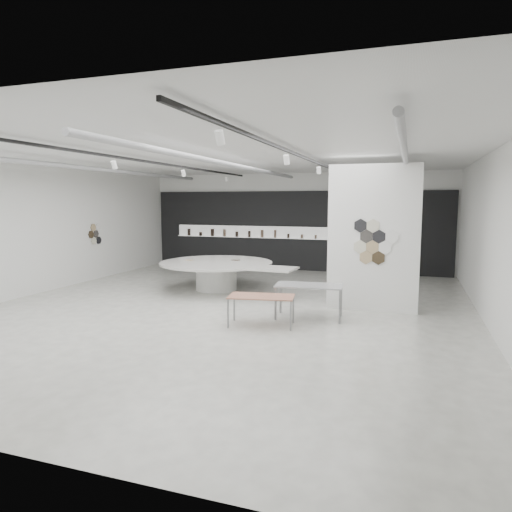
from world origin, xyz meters
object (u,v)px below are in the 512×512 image
(partition_column, at_px, (373,238))
(display_island, at_px, (218,272))
(kitchen_counter, at_px, (378,263))
(sample_table_stone, at_px, (309,288))
(sample_table_wood, at_px, (261,298))

(partition_column, relative_size, display_island, 0.80)
(partition_column, height_order, kitchen_counter, partition_column)
(sample_table_stone, bearing_deg, partition_column, 44.83)
(partition_column, xyz_separation_m, display_island, (-4.66, 1.14, -1.23))
(display_island, height_order, kitchen_counter, kitchen_counter)
(kitchen_counter, bearing_deg, sample_table_stone, -93.21)
(display_island, relative_size, sample_table_stone, 2.81)
(sample_table_wood, relative_size, sample_table_stone, 0.94)
(sample_table_stone, distance_m, kitchen_counter, 6.90)
(partition_column, bearing_deg, display_island, 166.28)
(partition_column, distance_m, sample_table_wood, 3.35)
(partition_column, xyz_separation_m, sample_table_stone, (-1.31, -1.30, -1.08))
(partition_column, xyz_separation_m, kitchen_counter, (-0.21, 5.51, -1.33))
(partition_column, height_order, sample_table_wood, partition_column)
(display_island, relative_size, kitchen_counter, 2.62)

